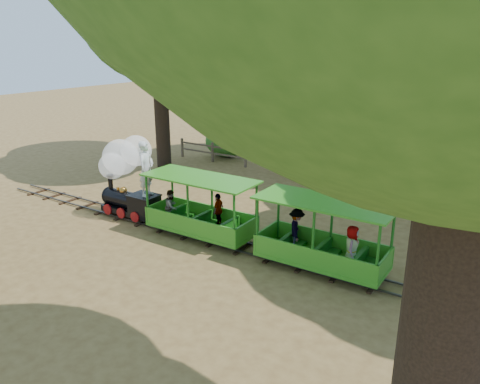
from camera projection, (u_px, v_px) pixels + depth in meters
The scene contains 10 objects.
ground at pixel (243, 249), 14.04m from camera, with size 90.00×90.00×0.00m, color olive.
track at pixel (243, 247), 14.01m from camera, with size 22.00×1.00×0.10m.
locomotive at pixel (127, 170), 16.06m from camera, with size 2.63×1.24×3.02m.
carriage_front at pixel (199, 214), 14.66m from camera, with size 3.65×1.49×1.89m.
carriage_rear at pixel (320, 243), 12.53m from camera, with size 3.65×1.49×1.89m.
oak_nc at pixel (323, 0), 20.36m from camera, with size 8.84×7.78×10.81m.
fence at pixel (343, 171), 20.23m from camera, with size 18.10×0.10×1.00m.
shrub_west at pixel (226, 142), 24.86m from camera, with size 2.33×1.79×1.61m, color #2D6B1E.
shrub_mid_w at pixel (342, 155), 21.44m from camera, with size 2.68×2.06×1.85m, color #2D6B1E.
shrub_mid_e at pixel (390, 164), 20.33m from camera, with size 2.39×1.84×1.66m, color #2D6B1E.
Camera 1 is at (6.90, -10.79, 6.00)m, focal length 35.00 mm.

